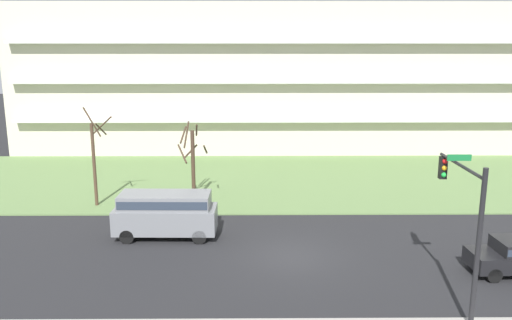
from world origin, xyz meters
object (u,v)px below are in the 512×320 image
van_gray_center_left (165,212)px  tree_far_left (95,158)px  traffic_signal_mast (464,210)px  tree_left (192,160)px

van_gray_center_left → tree_far_left: bearing=-45.4°
van_gray_center_left → traffic_signal_mast: (12.11, -7.71, 2.58)m
tree_far_left → van_gray_center_left: tree_far_left is taller
tree_left → traffic_signal_mast: bearing=-50.5°
tree_left → van_gray_center_left: (-0.76, -6.06, -1.32)m
tree_left → traffic_signal_mast: (11.36, -13.76, 1.26)m
tree_far_left → van_gray_center_left: 7.51m
tree_far_left → van_gray_center_left: bearing=-46.4°
van_gray_center_left → traffic_signal_mast: size_ratio=0.89×
tree_far_left → van_gray_center_left: size_ratio=1.19×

